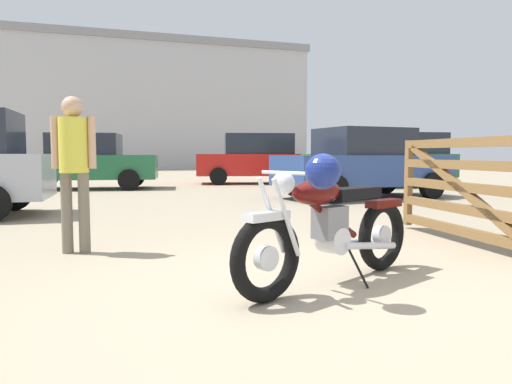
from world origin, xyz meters
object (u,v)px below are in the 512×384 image
(red_hatchback_near, at_px, (382,158))
(dark_sedan_left, at_px, (363,163))
(white_estate_far, at_px, (254,158))
(pale_sedan_back, at_px, (86,161))
(timber_gate, at_px, (478,186))
(vintage_motorcycle, at_px, (330,225))
(bystander, at_px, (74,158))

(red_hatchback_near, relative_size, dark_sedan_left, 1.07)
(white_estate_far, bearing_deg, pale_sedan_back, 23.01)
(dark_sedan_left, bearing_deg, timber_gate, -114.21)
(pale_sedan_back, bearing_deg, vintage_motorcycle, 109.36)
(timber_gate, relative_size, bystander, 1.53)
(vintage_motorcycle, xyz_separation_m, pale_sedan_back, (-2.97, 11.84, 0.34))
(vintage_motorcycle, height_order, timber_gate, timber_gate)
(timber_gate, distance_m, bystander, 4.43)
(timber_gate, bearing_deg, bystander, 81.34)
(vintage_motorcycle, distance_m, timber_gate, 2.48)
(dark_sedan_left, height_order, white_estate_far, white_estate_far)
(vintage_motorcycle, xyz_separation_m, timber_gate, (2.23, 1.08, 0.21))
(vintage_motorcycle, xyz_separation_m, red_hatchback_near, (6.22, 10.60, 0.45))
(pale_sedan_back, xyz_separation_m, white_estate_far, (5.58, 1.45, 0.08))
(vintage_motorcycle, distance_m, pale_sedan_back, 12.21)
(timber_gate, relative_size, white_estate_far, 0.62)
(timber_gate, relative_size, dark_sedan_left, 0.57)
(timber_gate, height_order, pale_sedan_back, pale_sedan_back)
(pale_sedan_back, height_order, white_estate_far, white_estate_far)
(bystander, height_order, red_hatchback_near, red_hatchback_near)
(dark_sedan_left, distance_m, white_estate_far, 6.32)
(vintage_motorcycle, xyz_separation_m, bystander, (-2.12, 1.86, 0.53))
(bystander, distance_m, red_hatchback_near, 12.08)
(pale_sedan_back, height_order, dark_sedan_left, same)
(bystander, relative_size, white_estate_far, 0.41)
(bystander, height_order, white_estate_far, white_estate_far)
(timber_gate, xyz_separation_m, pale_sedan_back, (-5.20, 10.76, 0.13))
(pale_sedan_back, relative_size, dark_sedan_left, 0.98)
(vintage_motorcycle, bearing_deg, timber_gate, 178.03)
(red_hatchback_near, xyz_separation_m, dark_sedan_left, (-2.40, -3.51, -0.10))
(pale_sedan_back, bearing_deg, red_hatchback_near, 177.58)
(pale_sedan_back, xyz_separation_m, dark_sedan_left, (6.79, -4.75, 0.00))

